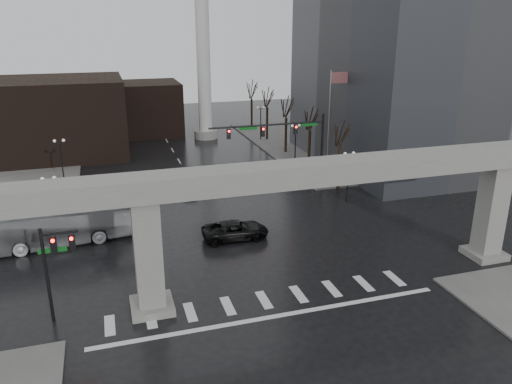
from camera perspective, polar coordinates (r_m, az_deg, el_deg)
ground at (r=33.72m, az=0.38°, el=-11.38°), size 160.00×160.00×0.00m
sidewalk_ne at (r=74.55m, az=11.20°, el=5.52°), size 28.00×36.00×0.15m
elevated_guideway at (r=31.19m, az=2.62°, el=-0.05°), size 48.00×2.60×8.70m
building_far_left at (r=70.93m, az=-21.35°, el=7.97°), size 16.00×14.00×10.00m
building_far_mid at (r=81.05m, az=-12.32°, el=9.35°), size 10.00×10.00×8.00m
smokestack at (r=75.26m, az=-6.07°, el=16.12°), size 3.60×3.60×30.00m
signal_mast_arm at (r=51.04m, az=3.67°, el=6.29°), size 12.12×0.43×8.00m
signal_left_pole at (r=31.25m, az=-22.03°, el=-7.05°), size 2.30×0.30×6.00m
flagpole_assembly at (r=56.05m, az=8.65°, el=9.04°), size 2.06×0.12×12.00m
lamp_right_0 at (r=49.21m, az=10.52°, el=2.68°), size 1.22×0.32×5.11m
lamp_right_1 at (r=61.52m, az=4.54°, el=6.23°), size 1.22×0.32×5.11m
lamp_right_2 at (r=74.44m, az=0.54°, el=8.53°), size 1.22×0.32×5.11m
lamp_left_0 at (r=44.12m, az=-22.41°, el=-0.40°), size 1.22×0.32×5.11m
lamp_left_1 at (r=57.53m, az=-21.42°, el=4.05°), size 1.22×0.32×5.11m
lamp_left_2 at (r=71.17m, az=-20.80°, el=6.81°), size 1.22×0.32×5.11m
tree_right_0 at (r=53.28m, az=9.49°, el=3.24°), size 1.09×1.58×7.50m
tree_right_1 at (r=60.27m, az=6.13°, el=5.30°), size 1.09×1.61×7.67m
tree_right_2 at (r=67.48m, az=3.46°, el=6.91°), size 1.10×1.63×7.85m
tree_right_3 at (r=74.86m, az=1.30°, el=8.20°), size 1.11×1.66×8.02m
tree_right_4 at (r=82.35m, az=-0.48°, el=9.25°), size 1.12×1.69×8.19m
pickup_truck at (r=41.05m, az=-2.37°, el=-4.39°), size 5.50×2.61×1.52m
city_bus at (r=42.81m, az=-22.28°, el=-3.41°), size 12.90×4.32×3.53m
far_car at (r=53.02m, az=-7.56°, el=0.89°), size 2.37×4.30×1.38m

